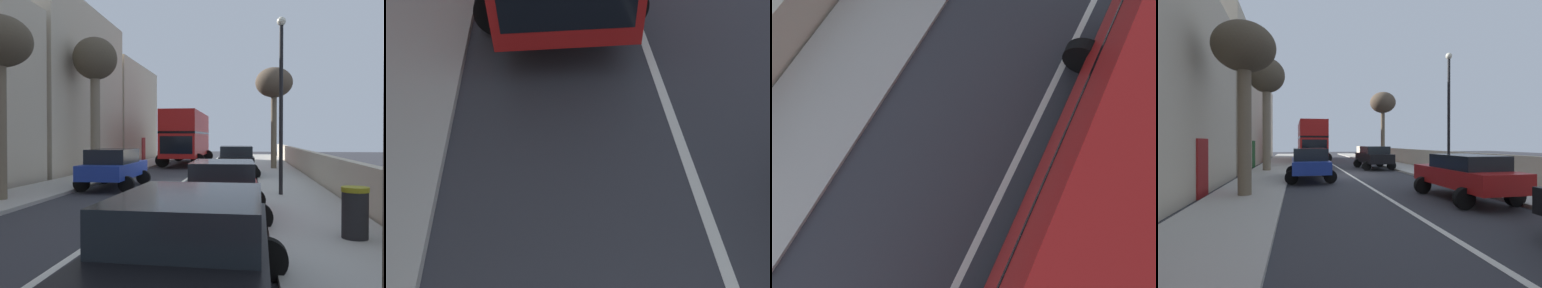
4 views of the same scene
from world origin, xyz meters
TOP-DOWN VIEW (x-y plane):
  - ground_plane at (0.00, 0.00)m, footprint 84.00×84.00m
  - road_centre_line at (0.00, 0.00)m, footprint 0.16×54.00m
  - sidewalk_left at (-4.90, 0.00)m, footprint 2.60×60.00m
  - sidewalk_right at (4.90, 0.00)m, footprint 2.60×60.00m
  - terraced_houses_left at (-8.50, -0.45)m, footprint 4.07×47.52m
  - boundary_wall_right at (6.45, 0.00)m, footprint 0.36×54.00m
  - double_decker_bus at (-1.70, 13.42)m, footprint 3.67×11.09m
  - parked_car_blue_left_1 at (-2.50, -2.14)m, footprint 2.51×4.53m
  - parked_car_red_right_3 at (2.50, -8.13)m, footprint 2.46×4.24m
  - parked_car_black_right_4 at (2.50, 3.36)m, footprint 2.55×4.31m
  - street_tree_left_2 at (-4.95, -6.46)m, footprint 2.18×2.18m
  - street_tree_right_3 at (4.78, 8.38)m, footprint 2.41×2.41m
  - street_tree_left_4 at (-5.13, 2.53)m, footprint 2.39×2.39m
  - lamppost_right at (4.30, -4.04)m, footprint 0.32×0.32m

SIDE VIEW (x-z plane):
  - ground_plane at x=0.00m, z-range 0.00..0.00m
  - road_centre_line at x=0.00m, z-range 0.00..0.01m
  - sidewalk_left at x=-4.90m, z-range 0.00..0.12m
  - sidewalk_right at x=4.90m, z-range 0.00..0.12m
  - boundary_wall_right at x=6.45m, z-range 0.00..1.40m
  - parked_car_red_right_3 at x=2.50m, z-range 0.12..1.66m
  - parked_car_blue_left_1 at x=-2.50m, z-range 0.11..1.77m
  - parked_car_black_right_4 at x=2.50m, z-range 0.11..1.79m
  - double_decker_bus at x=-1.70m, z-range 0.32..4.38m
  - lamppost_right at x=4.30m, z-range 0.65..6.96m
  - terraced_houses_left at x=-8.50m, z-range -0.41..9.85m
  - street_tree_left_2 at x=-4.95m, z-range 1.97..8.01m
  - street_tree_right_3 at x=4.78m, z-range 2.26..8.84m
  - street_tree_left_4 at x=-5.13m, z-range 2.35..9.81m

